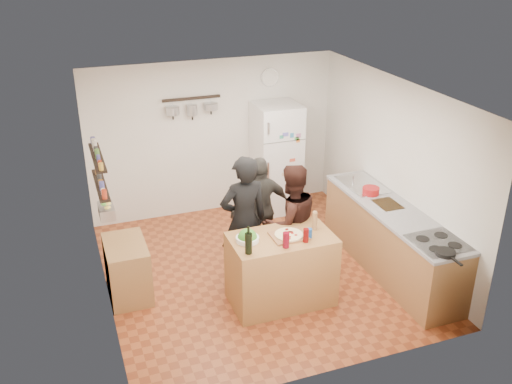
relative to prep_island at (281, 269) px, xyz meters
name	(u,v)px	position (x,y,z in m)	size (l,w,h in m)	color
room_shell	(249,177)	(-0.03, 1.12, 0.79)	(4.20, 4.20, 4.20)	brown
prep_island	(281,269)	(0.00, 0.00, 0.00)	(1.25, 0.72, 0.91)	#A46A3C
pizza_board	(289,236)	(0.08, -0.02, 0.47)	(0.42, 0.34, 0.02)	brown
pizza	(289,235)	(0.08, -0.02, 0.48)	(0.34, 0.34, 0.02)	beige
salad_bowl	(247,239)	(-0.42, 0.05, 0.48)	(0.28, 0.28, 0.06)	white
wine_bottle	(249,243)	(-0.50, -0.22, 0.58)	(0.08, 0.08, 0.25)	black
wine_glass_near	(286,240)	(-0.05, -0.24, 0.55)	(0.08, 0.08, 0.19)	#600815
wine_glass_far	(306,235)	(0.22, -0.20, 0.54)	(0.07, 0.07, 0.17)	#550707
pepper_mill	(315,222)	(0.45, 0.05, 0.56)	(0.06, 0.06, 0.20)	olive
salt_canister	(309,233)	(0.30, -0.12, 0.51)	(0.07, 0.07, 0.12)	navy
person_left	(244,221)	(-0.27, 0.62, 0.42)	(0.64, 0.42, 1.76)	black
person_center	(291,223)	(0.32, 0.48, 0.35)	(0.78, 0.61, 1.61)	black
person_back	(261,209)	(0.14, 1.10, 0.30)	(0.89, 0.37, 1.51)	#302E2A
counter_run	(391,240)	(1.67, 0.19, -0.01)	(0.63, 2.63, 0.90)	#9E7042
stove_top	(438,243)	(1.67, -0.76, 0.46)	(0.60, 0.62, 0.02)	white
skillet	(445,253)	(1.57, -1.02, 0.49)	(0.23, 0.23, 0.04)	black
sink	(362,185)	(1.67, 1.04, 0.46)	(0.50, 0.80, 0.03)	silver
cutting_board	(388,205)	(1.67, 0.34, 0.46)	(0.30, 0.40, 0.02)	olive
red_bowl	(371,191)	(1.62, 0.70, 0.51)	(0.23, 0.23, 0.10)	#9E1215
fridge	(276,158)	(0.92, 2.49, 0.45)	(0.70, 0.68, 1.80)	white
wall_clock	(270,77)	(0.92, 2.82, 1.69)	(0.30, 0.30, 0.03)	silver
spice_shelf_lower	(101,185)	(-1.96, 0.94, 1.04)	(0.12, 1.00, 0.03)	black
spice_shelf_upper	(97,157)	(-1.96, 0.94, 1.40)	(0.12, 1.00, 0.03)	black
produce_basket	(106,211)	(-1.93, 0.94, 0.69)	(0.18, 0.35, 0.14)	silver
side_table	(127,269)	(-1.77, 0.80, -0.09)	(0.50, 0.80, 0.73)	#A27A44
pot_rack	(191,98)	(-0.38, 2.74, 1.49)	(0.90, 0.04, 0.04)	black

